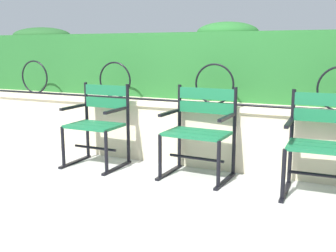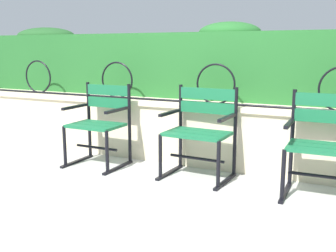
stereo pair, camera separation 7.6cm
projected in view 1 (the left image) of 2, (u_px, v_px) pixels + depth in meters
The scene contains 7 objects.
ground_plane at pixel (160, 189), 3.59m from camera, with size 60.00×60.00×0.00m, color #B7B5AF.
stone_wall at pixel (198, 133), 4.36m from camera, with size 8.35×0.41×0.67m.
iron_arch_fence at pixel (168, 85), 4.33m from camera, with size 7.79×0.02×0.42m.
hedge_row at pixel (211, 63), 4.69m from camera, with size 8.18×0.68×0.86m.
park_chair_left at pixel (98, 122), 4.29m from camera, with size 0.58×0.52×0.87m.
park_chair_centre at pixel (200, 129), 3.89m from camera, with size 0.65×0.54×0.88m.
park_chair_right at pixel (322, 142), 3.38m from camera, with size 0.59×0.53×0.89m.
Camera 1 is at (1.49, -3.07, 1.24)m, focal length 43.00 mm.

